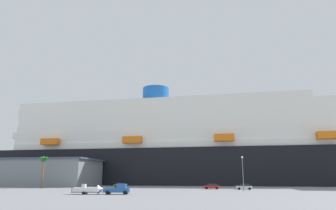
{
  "coord_description": "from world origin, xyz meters",
  "views": [
    {
      "loc": [
        29.79,
        -85.61,
        3.84
      ],
      "look_at": [
        8.56,
        21.92,
        29.3
      ],
      "focal_mm": 32.8,
      "sensor_mm": 36.0,
      "label": 1
    }
  ],
  "objects": [
    {
      "name": "parked_car_green_wagon",
      "position": [
        -7.53,
        18.74,
        0.83
      ],
      "size": [
        4.65,
        2.19,
        1.58
      ],
      "color": "#2D723F",
      "rests_on": "ground_plane"
    },
    {
      "name": "parked_car_red_hatchback",
      "position": [
        24.25,
        11.32,
        0.83
      ],
      "size": [
        4.79,
        2.24,
        1.58
      ],
      "color": "red",
      "rests_on": "ground_plane"
    },
    {
      "name": "small_boat_on_trailer",
      "position": [
        -0.28,
        -21.2,
        0.96
      ],
      "size": [
        7.71,
        3.19,
        2.15
      ],
      "color": "#595960",
      "rests_on": "ground_plane"
    },
    {
      "name": "terminal_building",
      "position": [
        -44.47,
        26.64,
        5.26
      ],
      "size": [
        46.22,
        26.59,
        10.46
      ],
      "color": "slate",
      "rests_on": "ground_plane"
    },
    {
      "name": "street_lamp",
      "position": [
        33.19,
        0.24,
        5.81
      ],
      "size": [
        0.56,
        0.56,
        9.08
      ],
      "color": "slate",
      "rests_on": "ground_plane"
    },
    {
      "name": "ground_plane",
      "position": [
        0.0,
        30.0,
        0.0
      ],
      "size": [
        600.0,
        600.0,
        0.0
      ],
      "primitive_type": "plane",
      "color": "gray"
    },
    {
      "name": "palm_tree",
      "position": [
        -31.76,
        9.28,
        8.26
      ],
      "size": [
        3.19,
        3.08,
        10.36
      ],
      "color": "brown",
      "rests_on": "ground_plane"
    },
    {
      "name": "parked_car_silver_sedan",
      "position": [
        33.7,
        9.4,
        0.83
      ],
      "size": [
        4.67,
        2.27,
        1.58
      ],
      "color": "silver",
      "rests_on": "ground_plane"
    },
    {
      "name": "cruise_ship",
      "position": [
        29.08,
        58.46,
        15.45
      ],
      "size": [
        263.62,
        40.98,
        58.11
      ],
      "color": "black",
      "rests_on": "ground_plane"
    },
    {
      "name": "pickup_truck",
      "position": [
        5.76,
        -20.09,
        1.04
      ],
      "size": [
        5.87,
        3.06,
        2.2
      ],
      "color": "#2659A5",
      "rests_on": "ground_plane"
    }
  ]
}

